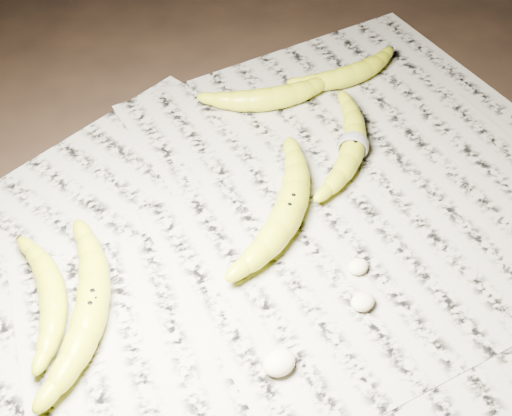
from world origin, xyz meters
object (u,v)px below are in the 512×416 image
banana_taped (354,144)px  banana_left_a (91,305)px  banana_upper_a (272,96)px  banana_center (289,208)px  banana_upper_b (351,73)px  banana_left_b (52,293)px

banana_taped → banana_left_a: bearing=143.6°
banana_taped → banana_upper_a: bearing=59.3°
banana_left_a → banana_taped: bearing=-49.6°
banana_taped → banana_upper_a: 0.16m
banana_center → banana_upper_b: 0.32m
banana_center → banana_taped: 0.16m
banana_left_b → banana_upper_a: bearing=-52.3°
banana_left_b → banana_taped: (0.46, 0.01, 0.00)m
banana_left_a → banana_upper_b: bearing=-37.2°
banana_center → banana_taped: bearing=-18.4°
banana_center → banana_taped: (0.15, 0.06, -0.00)m
banana_left_a → banana_upper_a: 0.45m
banana_left_a → banana_left_b: size_ratio=1.33×
banana_center → banana_upper_b: bearing=-1.5°
banana_taped → banana_upper_b: (0.10, 0.14, -0.00)m
banana_left_b → banana_upper_b: same height
banana_left_a → banana_upper_b: banana_left_a is taller
banana_upper_a → banana_upper_b: banana_upper_a is taller
banana_center → banana_taped: banana_center is taller
banana_center → banana_upper_b: (0.26, 0.19, -0.00)m
banana_left_b → banana_upper_a: size_ratio=0.92×
banana_left_b → banana_taped: 0.46m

